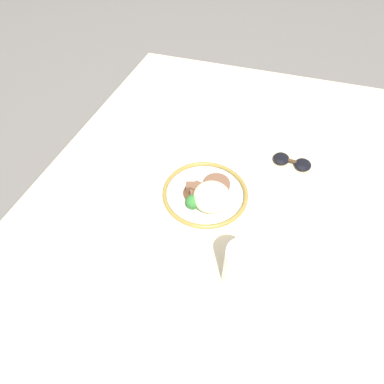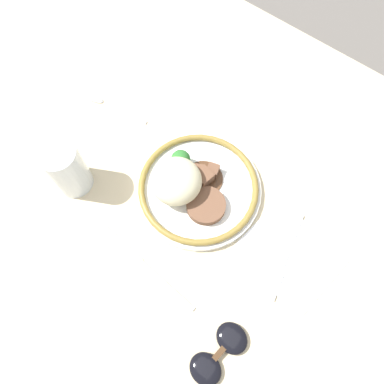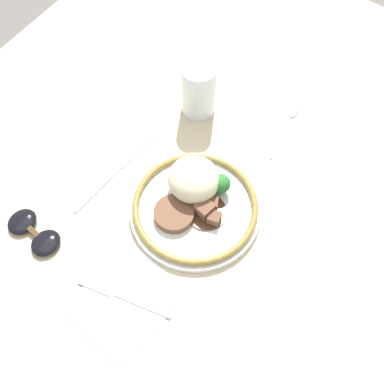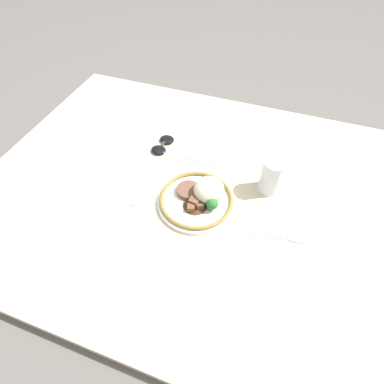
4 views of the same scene
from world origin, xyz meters
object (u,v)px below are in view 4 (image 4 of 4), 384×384
Objects in this scene: juice_glass at (271,178)px; knife at (210,165)px; spoon at (289,239)px; plate at (200,197)px; fork at (139,181)px; sunglasses at (163,145)px.

juice_glass is 0.22m from knife.
juice_glass is 0.73× the size of spoon.
plate is 0.22m from fork.
juice_glass is at bearing 109.18° from spoon.
sunglasses is at bearing 136.44° from plate.
fork is 0.76× the size of knife.
knife is 0.37m from spoon.
sunglasses reaches higher than spoon.
sunglasses is at bearing 144.32° from spoon.
spoon is 0.55m from sunglasses.
juice_glass is 0.54× the size of knife.
sunglasses reaches higher than knife.
knife is at bearing 135.91° from spoon.
juice_glass is at bearing -7.94° from knife.
juice_glass reaches higher than knife.
sunglasses reaches higher than fork.
spoon is (0.09, -0.17, -0.05)m from juice_glass.
sunglasses is at bearing 169.15° from juice_glass.
juice_glass is at bearing 33.56° from plate.
plate is at bearing 162.09° from spoon.
plate is 2.06× the size of sunglasses.
plate is at bearing -37.70° from sunglasses.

